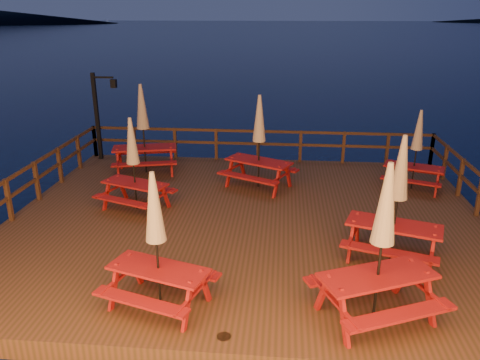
{
  "coord_description": "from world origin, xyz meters",
  "views": [
    {
      "loc": [
        0.84,
        -10.78,
        5.36
      ],
      "look_at": [
        -0.23,
        0.6,
        1.2
      ],
      "focal_mm": 35.0,
      "sensor_mm": 36.0,
      "label": 1
    }
  ],
  "objects_px": {
    "lamp_post": "(101,109)",
    "picnic_table_0": "(416,149)",
    "picnic_table_1": "(133,163)",
    "picnic_table_2": "(143,128)"
  },
  "relations": [
    {
      "from": "picnic_table_0",
      "to": "lamp_post",
      "type": "bearing_deg",
      "value": -170.65
    },
    {
      "from": "picnic_table_1",
      "to": "picnic_table_2",
      "type": "height_order",
      "value": "picnic_table_2"
    },
    {
      "from": "picnic_table_0",
      "to": "picnic_table_2",
      "type": "distance_m",
      "value": 8.25
    },
    {
      "from": "lamp_post",
      "to": "picnic_table_1",
      "type": "height_order",
      "value": "lamp_post"
    },
    {
      "from": "lamp_post",
      "to": "picnic_table_2",
      "type": "distance_m",
      "value": 2.29
    },
    {
      "from": "picnic_table_2",
      "to": "picnic_table_1",
      "type": "bearing_deg",
      "value": -92.17
    },
    {
      "from": "lamp_post",
      "to": "picnic_table_0",
      "type": "bearing_deg",
      "value": -11.4
    },
    {
      "from": "picnic_table_1",
      "to": "lamp_post",
      "type": "bearing_deg",
      "value": 140.72
    },
    {
      "from": "lamp_post",
      "to": "picnic_table_0",
      "type": "height_order",
      "value": "lamp_post"
    },
    {
      "from": "picnic_table_1",
      "to": "picnic_table_2",
      "type": "relative_size",
      "value": 0.86
    }
  ]
}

